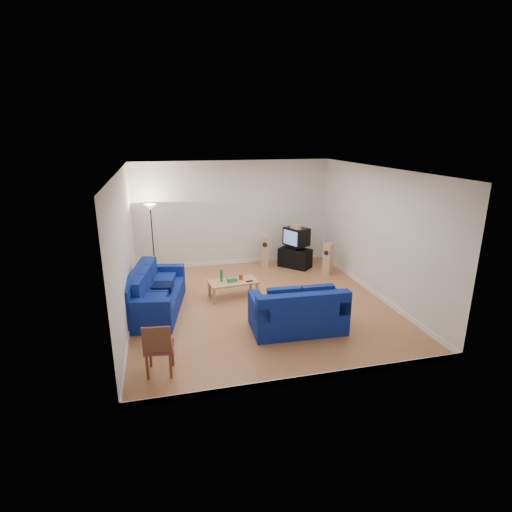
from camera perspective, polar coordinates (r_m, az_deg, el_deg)
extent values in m
cube|color=#97542E|center=(9.74, 0.57, -6.88)|extent=(6.00, 6.50, 0.01)
cube|color=white|center=(8.93, 0.63, 12.24)|extent=(6.00, 6.50, 0.01)
cube|color=white|center=(12.30, -3.19, 6.04)|extent=(6.00, 0.01, 3.20)
cube|color=white|center=(6.27, 8.02, -5.21)|extent=(6.00, 0.01, 3.20)
cube|color=white|center=(8.97, -18.32, 0.97)|extent=(0.01, 6.50, 3.20)
cube|color=white|center=(10.34, 16.94, 3.18)|extent=(0.01, 6.50, 3.20)
cube|color=white|center=(12.67, -3.06, -0.81)|extent=(6.00, 0.02, 0.12)
cube|color=white|center=(7.00, 7.45, -16.91)|extent=(6.00, 0.02, 0.12)
cube|color=white|center=(9.49, -17.39, -7.99)|extent=(0.02, 6.50, 0.12)
cube|color=white|center=(10.79, 16.19, -4.77)|extent=(0.02, 6.50, 0.12)
cube|color=navy|center=(9.60, -14.07, -6.25)|extent=(1.50, 2.62, 0.47)
cube|color=navy|center=(9.52, -16.70, -3.60)|extent=(0.70, 2.47, 0.48)
cube|color=navy|center=(10.49, -13.13, -2.00)|extent=(1.09, 0.44, 0.27)
cube|color=navy|center=(8.46, -15.61, -6.92)|extent=(1.09, 0.44, 0.27)
cube|color=black|center=(9.44, -13.22, -4.32)|extent=(0.52, 0.52, 0.13)
cube|color=navy|center=(8.54, 5.88, -8.83)|extent=(1.96, 1.15, 0.47)
cube|color=navy|center=(7.99, 6.85, -7.00)|extent=(1.92, 0.33, 0.48)
cube|color=navy|center=(8.19, 0.34, -7.04)|extent=(0.29, 1.08, 0.27)
cube|color=navy|center=(8.66, 11.26, -6.02)|extent=(0.29, 1.08, 0.27)
cube|color=black|center=(8.54, 5.62, -6.24)|extent=(0.47, 0.47, 0.14)
cube|color=tan|center=(9.99, -3.29, -3.73)|extent=(1.25, 0.72, 0.05)
cube|color=tan|center=(9.71, -5.96, -5.80)|extent=(0.07, 0.07, 0.38)
cube|color=tan|center=(10.16, -6.65, -4.76)|extent=(0.07, 0.07, 0.38)
cube|color=tan|center=(10.01, 0.16, -5.00)|extent=(0.07, 0.07, 0.38)
cube|color=tan|center=(10.44, -0.78, -4.03)|extent=(0.07, 0.07, 0.38)
cylinder|color=#197233|center=(9.92, -4.96, -2.82)|extent=(0.08, 0.08, 0.30)
cube|color=green|center=(9.92, -3.45, -3.42)|extent=(0.26, 0.18, 0.10)
cylinder|color=red|center=(10.03, -2.17, -3.03)|extent=(0.11, 0.11, 0.14)
cube|color=black|center=(9.93, -0.93, -3.61)|extent=(0.18, 0.07, 0.02)
cube|color=black|center=(12.33, 5.59, -0.27)|extent=(1.04, 1.05, 0.58)
cube|color=black|center=(12.27, 5.66, 1.31)|extent=(0.51, 0.56, 0.11)
cube|color=black|center=(12.21, 5.81, 2.80)|extent=(0.77, 0.85, 0.54)
cube|color=#4968A2|center=(12.03, 4.93, 2.60)|extent=(0.26, 0.51, 0.43)
cube|color=tan|center=(12.02, 5.68, 4.20)|extent=(0.26, 0.39, 0.13)
cube|color=tan|center=(12.22, 1.26, 0.72)|extent=(0.30, 0.35, 1.02)
cylinder|color=black|center=(12.00, 1.27, 1.62)|extent=(0.15, 0.06, 0.15)
cube|color=tan|center=(11.77, 10.24, -0.43)|extent=(0.35, 0.34, 0.93)
cylinder|color=black|center=(11.58, 10.00, 0.43)|extent=(0.11, 0.12, 0.14)
cylinder|color=black|center=(11.98, -14.16, -2.62)|extent=(0.27, 0.27, 0.03)
cylinder|color=black|center=(11.70, -14.51, 1.93)|extent=(0.03, 0.03, 1.95)
cone|color=white|center=(11.48, -14.88, 6.77)|extent=(0.36, 0.36, 0.16)
cube|color=brown|center=(7.13, -15.26, -15.08)|extent=(0.05, 0.05, 0.47)
cube|color=brown|center=(7.45, -14.85, -13.53)|extent=(0.05, 0.05, 0.47)
cube|color=brown|center=(7.08, -12.10, -15.08)|extent=(0.05, 0.05, 0.47)
cube|color=brown|center=(7.41, -11.85, -13.51)|extent=(0.05, 0.05, 0.47)
cube|color=maroon|center=(7.14, -13.66, -12.54)|extent=(0.52, 0.52, 0.06)
cube|color=brown|center=(6.83, -14.01, -11.56)|extent=(0.47, 0.10, 0.47)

